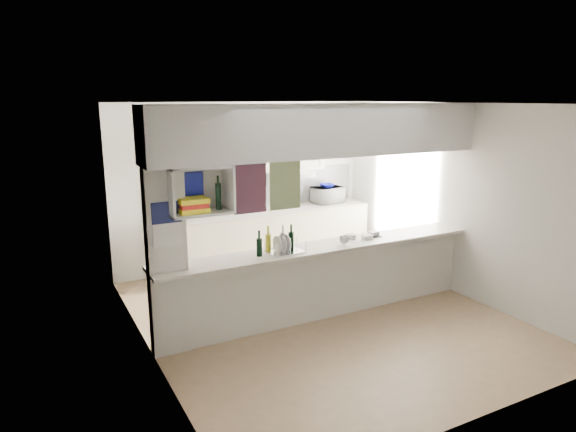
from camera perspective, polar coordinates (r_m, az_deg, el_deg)
floor at (r=6.54m, az=3.78°, el=-11.06°), size 4.80×4.80×0.00m
ceiling at (r=5.97m, az=4.16°, el=12.37°), size 4.80×4.80×0.00m
wall_back at (r=8.22m, az=-4.91°, el=3.43°), size 4.20×0.00×4.20m
wall_left at (r=5.35m, az=-15.55°, el=-2.26°), size 0.00×4.80×4.80m
wall_right at (r=7.43m, az=17.87°, el=1.81°), size 0.00×4.80×4.80m
servery_partition at (r=5.96m, az=2.59°, el=3.30°), size 4.20×0.50×2.60m
cubby_shelf at (r=5.33m, az=-10.08°, el=2.50°), size 0.65×0.35×0.50m
kitchen_run at (r=8.14m, az=-3.08°, el=-0.05°), size 3.60×0.63×2.24m
microwave at (r=8.69m, az=4.42°, el=2.34°), size 0.52×0.38×0.28m
bowl at (r=8.63m, az=4.35°, el=3.39°), size 0.23×0.23×0.06m
dish_rack at (r=5.92m, az=-0.37°, el=-3.25°), size 0.41×0.32×0.22m
cup at (r=6.27m, az=6.26°, el=-2.61°), size 0.16×0.16×0.09m
wine_bottles at (r=5.91m, az=-1.38°, el=-2.98°), size 0.52×0.15×0.33m
plastic_tubs at (r=6.60m, az=8.27°, el=-2.20°), size 0.48×0.21×0.06m
utensil_jar at (r=7.99m, az=-5.20°, el=0.89°), size 0.10×0.10×0.14m
knife_block at (r=8.15m, az=-3.01°, el=1.45°), size 0.14×0.12×0.22m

